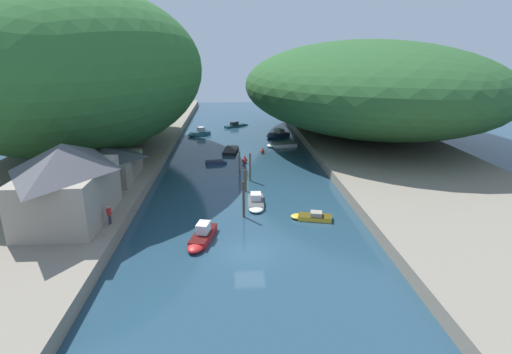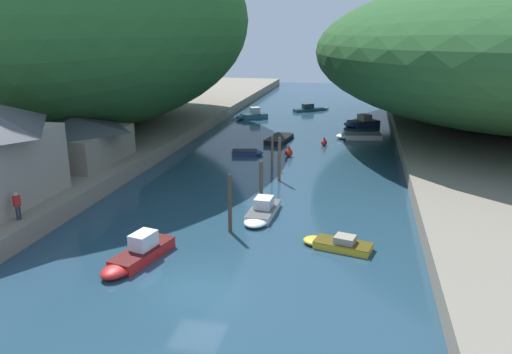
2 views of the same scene
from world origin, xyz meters
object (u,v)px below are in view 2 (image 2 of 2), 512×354
Objects in this scene: boat_far_right_bank at (248,153)px; boat_red_skiff at (251,116)px; boathouse_shed at (75,138)px; boat_white_cruiser at (137,255)px; boat_cabin_cruiser at (312,109)px; boat_open_rowboat at (357,136)px; boat_far_upstream at (262,212)px; channel_buoy_far at (289,152)px; person_on_quay at (17,204)px; channel_buoy_near at (324,142)px; boat_mid_channel at (336,243)px; boat_moored_right at (281,138)px; boat_yellow_tender at (360,123)px.

boat_red_skiff is (-4.14, 19.74, 0.26)m from boat_far_right_bank.
boat_white_cruiser is (11.98, -14.23, -2.77)m from boathouse_shed.
boat_cabin_cruiser is 1.03× the size of boat_open_rowboat.
boat_far_upstream is 4.36× the size of channel_buoy_far.
person_on_quay is at bearing -72.77° from boathouse_shed.
boat_red_skiff is 42.97m from person_on_quay.
channel_buoy_near is at bearing -30.03° from boat_cabin_cruiser.
boat_far_upstream is 1.21× the size of boat_mid_channel.
boat_far_upstream is 2.99× the size of person_on_quay.
boat_moored_right is 13.83m from boat_red_skiff.
channel_buoy_near is (3.72, -22.92, 0.04)m from boat_cabin_cruiser.
boathouse_shed is 5.29× the size of person_on_quay.
channel_buoy_far is 26.35m from person_on_quay.
boat_white_cruiser is at bearing -100.49° from channel_buoy_far.
boat_white_cruiser is at bearing -49.92° from boathouse_shed.
boat_red_skiff is (-7.42, -8.76, 0.15)m from boat_cabin_cruiser.
boat_moored_right is 7.66m from boat_far_right_bank.
boat_red_skiff is at bearing -79.51° from boat_cabin_cruiser.
boat_white_cruiser reaches higher than boat_open_rowboat.
person_on_quay is at bearing 112.30° from boat_mid_channel.
channel_buoy_far is (16.50, 10.22, -2.76)m from boathouse_shed.
boat_cabin_cruiser reaches higher than boat_open_rowboat.
boat_yellow_tender is at bearing -91.97° from boat_white_cruiser.
boat_open_rowboat is at bearing 142.68° from boat_yellow_tender.
boat_moored_right is 5.41× the size of channel_buoy_far.
boat_red_skiff reaches higher than boat_far_upstream.
boat_yellow_tender is at bearing 12.32° from boat_mid_channel.
boat_cabin_cruiser is (15.77, 38.57, -2.87)m from boathouse_shed.
boat_moored_right is at bearing 50.15° from boathouse_shed.
boat_white_cruiser is at bearing -78.83° from person_on_quay.
boathouse_shed is 1.62× the size of boat_cabin_cruiser.
person_on_quay is at bearing -101.05° from boat_moored_right.
channel_buoy_far is at bearing -118.87° from channel_buoy_near.
boat_white_cruiser is 8.28m from person_on_quay.
boat_mid_channel is at bearing -60.71° from person_on_quay.
boat_cabin_cruiser is at bearing 21.22° from boat_mid_channel.
boat_mid_channel is (-0.84, -37.75, -0.20)m from boat_yellow_tender.
boat_mid_channel is at bearing 166.87° from boat_red_skiff.
boat_cabin_cruiser is at bearing 7.70° from person_on_quay.
channel_buoy_far reaches higher than boat_cabin_cruiser.
boathouse_shed is 1.67× the size of boat_open_rowboat.
person_on_quay is (-10.55, -30.35, 2.00)m from boat_moored_right.
boat_far_right_bank is at bearing 39.50° from boat_mid_channel.
channel_buoy_far reaches higher than boat_far_right_bank.
channel_buoy_far reaches higher than boat_mid_channel.
boathouse_shed is at bearing -148.24° from channel_buoy_far.
boat_red_skiff is at bearing 45.49° from boat_open_rowboat.
boat_moored_right is at bearing -42.55° from boat_cabin_cruiser.
boat_far_upstream is 16.41m from channel_buoy_far.
boat_open_rowboat is at bearing -9.33° from person_on_quay.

